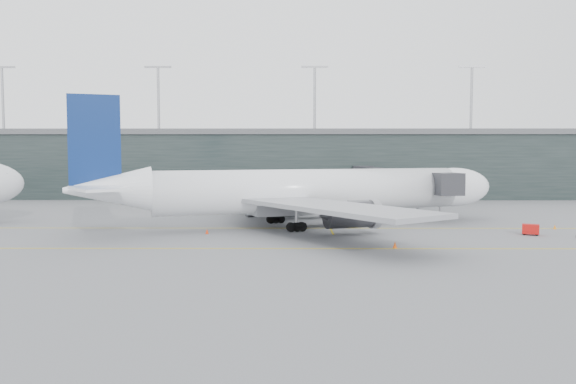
{
  "coord_description": "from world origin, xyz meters",
  "views": [
    {
      "loc": [
        -0.2,
        -78.49,
        10.07
      ],
      "look_at": [
        -0.65,
        -4.0,
        4.86
      ],
      "focal_mm": 35.0,
      "sensor_mm": 36.0,
      "label": 1
    }
  ],
  "objects": [
    {
      "name": "ground",
      "position": [
        0.0,
        0.0,
        0.0
      ],
      "size": [
        320.0,
        320.0,
        0.0
      ],
      "primitive_type": "plane",
      "color": "slate",
      "rests_on": "ground"
    },
    {
      "name": "taxiline_b",
      "position": [
        0.0,
        -20.0,
        0.01
      ],
      "size": [
        160.0,
        0.25,
        0.02
      ],
      "primitive_type": "cube",
      "color": "gold",
      "rests_on": "ground"
    },
    {
      "name": "jet_bridge",
      "position": [
        18.6,
        26.38,
        5.49
      ],
      "size": [
        12.24,
        47.87,
        7.33
      ],
      "rotation": [
        0.0,
        0.0,
        0.18
      ],
      "color": "#2C2C31",
      "rests_on": "ground"
    },
    {
      "name": "uld_a",
      "position": [
        -6.29,
        9.44,
        0.97
      ],
      "size": [
        2.47,
        2.22,
        1.85
      ],
      "rotation": [
        0.0,
        0.0,
        0.35
      ],
      "color": "#323237",
      "rests_on": "ground"
    },
    {
      "name": "uld_b",
      "position": [
        -2.81,
        10.81,
        0.95
      ],
      "size": [
        2.3,
        2.0,
        1.81
      ],
      "rotation": [
        0.0,
        0.0,
        -0.23
      ],
      "color": "#323237",
      "rests_on": "ground"
    },
    {
      "name": "uld_c",
      "position": [
        -0.23,
        10.56,
        0.94
      ],
      "size": [
        2.03,
        1.65,
        1.79
      ],
      "rotation": [
        0.0,
        0.0,
        0.04
      ],
      "color": "#323237",
      "rests_on": "ground"
    },
    {
      "name": "taxiline_lead_main",
      "position": [
        5.0,
        20.0,
        0.01
      ],
      "size": [
        0.25,
        60.0,
        0.02
      ],
      "primitive_type": "cube",
      "color": "gold",
      "rests_on": "ground"
    },
    {
      "name": "gse_cart",
      "position": [
        29.17,
        -10.06,
        0.74
      ],
      "size": [
        2.27,
        1.88,
        1.32
      ],
      "rotation": [
        0.0,
        0.0,
        -0.39
      ],
      "color": "#B80F0D",
      "rests_on": "ground"
    },
    {
      "name": "taxiline_a",
      "position": [
        0.0,
        -4.0,
        0.01
      ],
      "size": [
        160.0,
        0.25,
        0.02
      ],
      "primitive_type": "cube",
      "color": "gold",
      "rests_on": "ground"
    },
    {
      "name": "main_aircraft",
      "position": [
        2.14,
        -1.9,
        4.79
      ],
      "size": [
        59.22,
        54.58,
        17.08
      ],
      "rotation": [
        0.0,
        0.0,
        0.33
      ],
      "color": "white",
      "rests_on": "ground"
    },
    {
      "name": "terminal",
      "position": [
        -0.0,
        58.0,
        7.62
      ],
      "size": [
        240.0,
        36.0,
        29.0
      ],
      "color": "black",
      "rests_on": "ground"
    },
    {
      "name": "cone_nose",
      "position": [
        34.62,
        -4.78,
        0.31
      ],
      "size": [
        0.39,
        0.39,
        0.62
      ],
      "primitive_type": "cone",
      "color": "orange",
      "rests_on": "ground"
    },
    {
      "name": "cone_wing_stbd",
      "position": [
        10.77,
        -19.68,
        0.36
      ],
      "size": [
        0.46,
        0.46,
        0.73
      ],
      "primitive_type": "cone",
      "color": "#F7530D",
      "rests_on": "ground"
    },
    {
      "name": "cone_wing_port",
      "position": [
        9.46,
        11.93,
        0.38
      ],
      "size": [
        0.47,
        0.47,
        0.75
      ],
      "primitive_type": "cone",
      "color": "orange",
      "rests_on": "ground"
    },
    {
      "name": "cone_tail",
      "position": [
        -10.7,
        -9.34,
        0.33
      ],
      "size": [
        0.41,
        0.41,
        0.66
      ],
      "primitive_type": "cone",
      "color": "red",
      "rests_on": "ground"
    }
  ]
}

